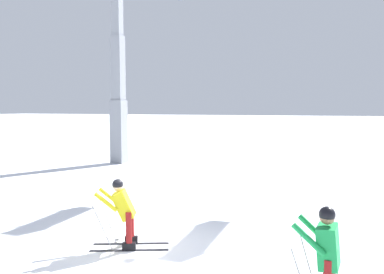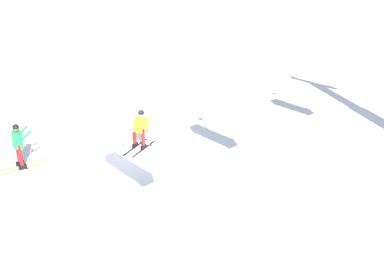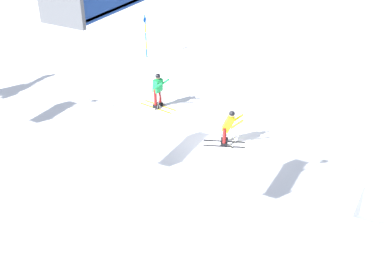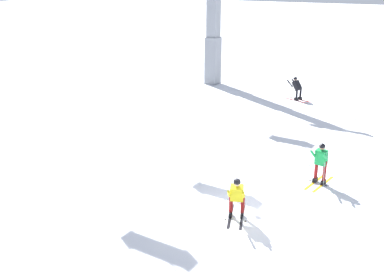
{
  "view_description": "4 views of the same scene",
  "coord_description": "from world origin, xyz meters",
  "px_view_note": "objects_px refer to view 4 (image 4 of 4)",
  "views": [
    {
      "loc": [
        3.58,
        -6.9,
        3.03
      ],
      "look_at": [
        0.08,
        2.77,
        2.2
      ],
      "focal_mm": 34.87,
      "sensor_mm": 36.0,
      "label": 1
    },
    {
      "loc": [
        7.87,
        12.24,
        7.11
      ],
      "look_at": [
        0.31,
        3.82,
        1.96
      ],
      "focal_mm": 39.02,
      "sensor_mm": 36.0,
      "label": 2
    },
    {
      "loc": [
        -7.07,
        15.25,
        10.15
      ],
      "look_at": [
        -0.76,
        3.5,
        2.25
      ],
      "focal_mm": 45.67,
      "sensor_mm": 36.0,
      "label": 3
    },
    {
      "loc": [
        -12.35,
        -5.86,
        7.5
      ],
      "look_at": [
        -1.12,
        1.28,
        2.8
      ],
      "focal_mm": 42.42,
      "sensor_mm": 36.0,
      "label": 4
    }
  ],
  "objects_px": {
    "lift_tower_far": "(213,23)",
    "skier_distant_uphill": "(321,161)",
    "skier_distant_downhill": "(297,87)",
    "skier_carving_main": "(237,195)"
  },
  "relations": [
    {
      "from": "skier_distant_uphill",
      "to": "skier_distant_downhill",
      "type": "bearing_deg",
      "value": 24.08
    },
    {
      "from": "skier_distant_uphill",
      "to": "skier_distant_downhill",
      "type": "relative_size",
      "value": 1.01
    },
    {
      "from": "lift_tower_far",
      "to": "skier_distant_uphill",
      "type": "bearing_deg",
      "value": -136.65
    },
    {
      "from": "lift_tower_far",
      "to": "skier_distant_downhill",
      "type": "xyz_separation_m",
      "value": [
        -1.15,
        -6.89,
        -3.56
      ]
    },
    {
      "from": "lift_tower_far",
      "to": "skier_distant_downhill",
      "type": "height_order",
      "value": "lift_tower_far"
    },
    {
      "from": "skier_carving_main",
      "to": "lift_tower_far",
      "type": "height_order",
      "value": "lift_tower_far"
    },
    {
      "from": "lift_tower_far",
      "to": "skier_distant_uphill",
      "type": "xyz_separation_m",
      "value": [
        -12.82,
        -12.1,
        -3.47
      ]
    },
    {
      "from": "skier_distant_uphill",
      "to": "lift_tower_far",
      "type": "bearing_deg",
      "value": 43.35
    },
    {
      "from": "lift_tower_far",
      "to": "skier_distant_uphill",
      "type": "distance_m",
      "value": 17.97
    },
    {
      "from": "skier_distant_downhill",
      "to": "skier_carving_main",
      "type": "bearing_deg",
      "value": -166.6
    }
  ]
}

